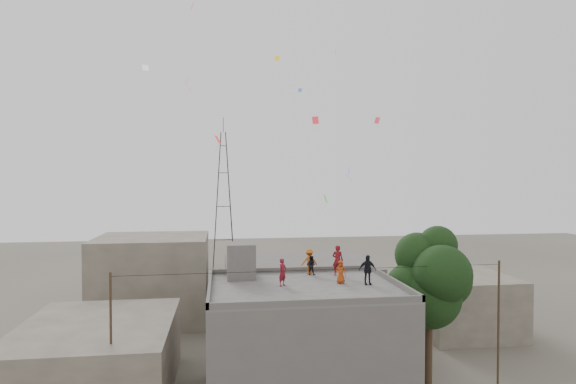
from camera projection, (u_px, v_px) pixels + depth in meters
name	position (u px, v px, depth m)	size (l,w,h in m)	color
main_building	(304.00, 343.00, 25.51)	(10.00, 8.00, 6.10)	#55524F
parapet	(304.00, 284.00, 25.42)	(10.00, 8.00, 0.30)	#55524F
stair_head_box	(241.00, 261.00, 27.53)	(1.60, 1.80, 2.00)	#55524F
neighbor_west	(97.00, 360.00, 26.00)	(8.00, 10.00, 4.00)	#5B5548
neighbor_north	(299.00, 291.00, 39.66)	(12.00, 9.00, 5.00)	#55524F
neighbor_northwest	(152.00, 278.00, 39.95)	(9.00, 8.00, 7.00)	#5B5548
neighbor_east	(459.00, 302.00, 37.36)	(7.00, 8.00, 4.40)	#5B5548
tree	(431.00, 280.00, 27.03)	(4.90, 4.60, 9.10)	black
utility_line	(318.00, 336.00, 24.32)	(20.12, 0.62, 7.40)	black
transmission_tower	(223.00, 199.00, 64.39)	(2.97, 2.97, 20.01)	black
person_red_adult	(338.00, 260.00, 28.30)	(0.65, 0.43, 1.78)	maroon
person_orange_child	(341.00, 272.00, 26.15)	(0.61, 0.39, 1.24)	#A63C13
person_dark_child	(311.00, 265.00, 28.47)	(0.55, 0.43, 1.14)	black
person_dark_adult	(367.00, 270.00, 25.83)	(0.94, 0.39, 1.60)	black
person_orange_adult	(309.00, 261.00, 28.68)	(0.98, 0.56, 1.52)	#C95B17
person_red_child	(283.00, 272.00, 25.51)	(0.53, 0.35, 1.46)	maroon
kites	(286.00, 110.00, 32.64)	(17.31, 17.16, 12.94)	#FF1E1A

